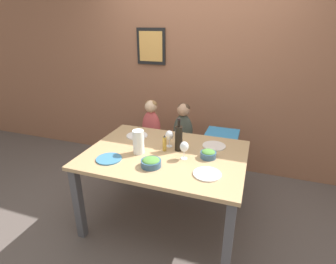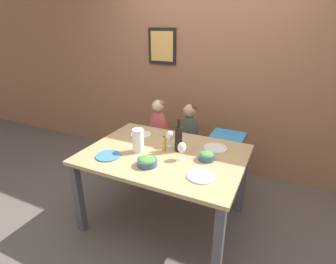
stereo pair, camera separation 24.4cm
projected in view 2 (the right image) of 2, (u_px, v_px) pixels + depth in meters
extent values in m
plane|color=#564C47|center=(165.00, 218.00, 2.74)|extent=(14.00, 14.00, 0.00)
cube|color=#8E5B42|center=(209.00, 70.00, 3.32)|extent=(10.00, 0.06, 2.70)
cube|color=black|center=(162.00, 46.00, 3.44)|extent=(0.39, 0.02, 0.46)
cube|color=gold|center=(162.00, 46.00, 3.42)|extent=(0.32, 0.00, 0.38)
cube|color=tan|center=(164.00, 154.00, 2.45)|extent=(1.47, 1.07, 0.03)
cube|color=#4C4C51|center=(79.00, 198.00, 2.47)|extent=(0.07, 0.07, 0.74)
cube|color=#4C4C51|center=(218.00, 245.00, 1.94)|extent=(0.07, 0.07, 0.74)
cube|color=#4C4C51|center=(133.00, 155.00, 3.26)|extent=(0.07, 0.07, 0.74)
cube|color=#4C4C51|center=(242.00, 181.00, 2.73)|extent=(0.07, 0.07, 0.74)
cylinder|color=silver|center=(145.00, 163.00, 3.41)|extent=(0.04, 0.04, 0.43)
cylinder|color=silver|center=(164.00, 167.00, 3.30)|extent=(0.04, 0.04, 0.43)
cylinder|color=silver|center=(155.00, 154.00, 3.64)|extent=(0.04, 0.04, 0.43)
cylinder|color=silver|center=(173.00, 158.00, 3.53)|extent=(0.04, 0.04, 0.43)
cube|color=tan|center=(159.00, 144.00, 3.38)|extent=(0.43, 0.37, 0.05)
cylinder|color=silver|center=(173.00, 170.00, 3.24)|extent=(0.04, 0.04, 0.43)
cylinder|color=silver|center=(194.00, 175.00, 3.13)|extent=(0.04, 0.04, 0.43)
cylinder|color=silver|center=(182.00, 160.00, 3.48)|extent=(0.04, 0.04, 0.43)
cylinder|color=silver|center=(202.00, 164.00, 3.37)|extent=(0.04, 0.04, 0.43)
cube|color=tan|center=(188.00, 150.00, 3.21)|extent=(0.43, 0.37, 0.05)
cylinder|color=silver|center=(213.00, 168.00, 3.02)|extent=(0.04, 0.04, 0.69)
cylinder|color=silver|center=(233.00, 173.00, 2.92)|extent=(0.04, 0.04, 0.69)
cylinder|color=silver|center=(218.00, 159.00, 3.21)|extent=(0.04, 0.04, 0.69)
cylinder|color=silver|center=(237.00, 163.00, 3.12)|extent=(0.04, 0.04, 0.69)
cube|color=teal|center=(228.00, 137.00, 2.93)|extent=(0.36, 0.31, 0.05)
ellipsoid|color=#C64C4C|center=(158.00, 127.00, 3.28)|extent=(0.24, 0.14, 0.43)
sphere|color=#D6AD89|center=(158.00, 106.00, 3.18)|extent=(0.15, 0.15, 0.15)
ellipsoid|color=olive|center=(158.00, 104.00, 3.18)|extent=(0.15, 0.14, 0.11)
ellipsoid|color=#3D4238|center=(189.00, 132.00, 3.12)|extent=(0.24, 0.14, 0.43)
sphere|color=tan|center=(190.00, 110.00, 3.02)|extent=(0.15, 0.15, 0.15)
ellipsoid|color=#473323|center=(190.00, 108.00, 3.02)|extent=(0.15, 0.14, 0.11)
cylinder|color=black|center=(178.00, 139.00, 2.44)|extent=(0.07, 0.07, 0.24)
cylinder|color=black|center=(179.00, 123.00, 2.38)|extent=(0.03, 0.03, 0.08)
cylinder|color=black|center=(179.00, 120.00, 2.37)|extent=(0.03, 0.03, 0.02)
cylinder|color=white|center=(138.00, 141.00, 2.43)|extent=(0.10, 0.10, 0.22)
cylinder|color=white|center=(182.00, 159.00, 2.33)|extent=(0.06, 0.06, 0.00)
cylinder|color=white|center=(182.00, 156.00, 2.31)|extent=(0.01, 0.01, 0.07)
ellipsoid|color=white|center=(182.00, 147.00, 2.28)|extent=(0.08, 0.08, 0.09)
cylinder|color=white|center=(170.00, 146.00, 2.57)|extent=(0.06, 0.06, 0.00)
cylinder|color=white|center=(170.00, 143.00, 2.56)|extent=(0.01, 0.01, 0.07)
ellipsoid|color=white|center=(170.00, 135.00, 2.53)|extent=(0.08, 0.08, 0.09)
cylinder|color=#335675|center=(147.00, 162.00, 2.22)|extent=(0.17, 0.17, 0.06)
ellipsoid|color=#4C8438|center=(147.00, 159.00, 2.21)|extent=(0.15, 0.15, 0.04)
cylinder|color=#335675|center=(207.00, 157.00, 2.31)|extent=(0.14, 0.14, 0.06)
ellipsoid|color=#4C8438|center=(207.00, 154.00, 2.30)|extent=(0.12, 0.12, 0.04)
cylinder|color=teal|center=(108.00, 156.00, 2.38)|extent=(0.23, 0.23, 0.01)
cylinder|color=silver|center=(141.00, 134.00, 2.84)|extent=(0.23, 0.23, 0.01)
cylinder|color=silver|center=(215.00, 148.00, 2.52)|extent=(0.23, 0.23, 0.01)
cylinder|color=silver|center=(201.00, 176.00, 2.06)|extent=(0.23, 0.23, 0.01)
cylinder|color=#BC8E33|center=(164.00, 144.00, 2.46)|extent=(0.04, 0.04, 0.14)
cone|color=black|center=(164.00, 136.00, 2.43)|extent=(0.03, 0.03, 0.02)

